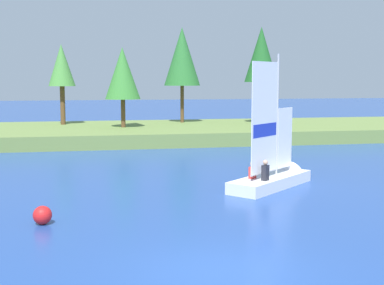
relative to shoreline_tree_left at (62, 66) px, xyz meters
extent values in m
plane|color=#234793|center=(4.87, -29.78, -5.29)|extent=(200.00, 200.00, 0.00)
cube|color=olive|center=(4.87, -2.73, -4.83)|extent=(80.00, 11.76, 0.90)
cylinder|color=brown|center=(0.00, 0.00, -2.93)|extent=(0.36, 0.36, 2.90)
cone|color=#47893D|center=(0.00, 0.00, 0.09)|extent=(2.00, 2.00, 3.13)
cylinder|color=brown|center=(4.35, -3.20, -3.37)|extent=(0.31, 0.31, 2.02)
cone|color=#387F33|center=(4.35, -3.20, -0.54)|extent=(2.49, 2.49, 3.64)
cylinder|color=brown|center=(9.22, 0.21, -2.92)|extent=(0.28, 0.28, 2.92)
cone|color=#286B2D|center=(9.22, 0.21, 0.81)|extent=(2.84, 2.84, 4.54)
cylinder|color=brown|center=(15.07, -1.75, -2.78)|extent=(0.43, 0.43, 3.21)
cone|color=#1E5B23|center=(15.07, -1.75, 0.93)|extent=(2.57, 2.57, 4.20)
cube|color=white|center=(9.16, -21.03, -5.06)|extent=(4.28, 3.97, 0.46)
cone|color=white|center=(10.86, -19.55, -5.06)|extent=(1.64, 1.65, 1.21)
cylinder|color=#B7B7BC|center=(9.50, -20.73, -2.39)|extent=(0.08, 0.08, 4.86)
cube|color=white|center=(8.76, -21.37, -2.43)|extent=(1.49, 1.30, 4.28)
cube|color=#1E33B2|center=(8.76, -21.37, -2.93)|extent=(1.34, 1.18, 0.51)
cube|color=white|center=(10.01, -20.28, -3.38)|extent=(0.90, 0.79, 2.50)
cylinder|color=#B7B7BC|center=(8.76, -21.37, -4.61)|extent=(1.51, 1.32, 0.06)
cube|color=#26262D|center=(8.64, -21.87, -4.53)|extent=(0.34, 0.33, 0.59)
sphere|color=tan|center=(8.64, -21.87, -4.12)|extent=(0.20, 0.20, 0.20)
cube|color=red|center=(8.28, -21.40, -4.59)|extent=(0.34, 0.33, 0.47)
sphere|color=tan|center=(8.28, -21.40, -4.25)|extent=(0.20, 0.20, 0.20)
sphere|color=red|center=(0.64, -24.91, -5.00)|extent=(0.56, 0.56, 0.56)
camera|label=1|loc=(2.17, -40.73, -0.96)|focal=48.94mm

